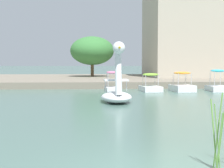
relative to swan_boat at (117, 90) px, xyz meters
name	(u,v)px	position (x,y,z in m)	size (l,w,h in m)	color
shore_bank_far	(105,80)	(0.04, 20.70, -0.39)	(146.07, 21.45, 0.56)	slate
swan_boat	(117,90)	(0.00, 0.00, 0.00)	(1.73, 2.98, 3.19)	white
pedal_boat_pink	(112,86)	(0.14, 7.72, -0.24)	(1.10, 1.84, 1.52)	white
pedal_boat_lime	(150,86)	(3.04, 7.62, -0.28)	(1.59, 2.27, 1.36)	white
pedal_boat_orange	(182,85)	(5.43, 7.55, -0.21)	(1.67, 2.40, 1.48)	white
pedal_boat_cyan	(217,85)	(8.13, 7.51, -0.21)	(1.38, 2.21, 1.64)	white
tree_broadleaf_left	(224,46)	(13.87, 21.39, 3.49)	(6.53, 5.71, 5.22)	#4C3823
tree_broadleaf_behind_dock	(92,51)	(-1.41, 22.41, 2.90)	(6.97, 7.18, 4.67)	brown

